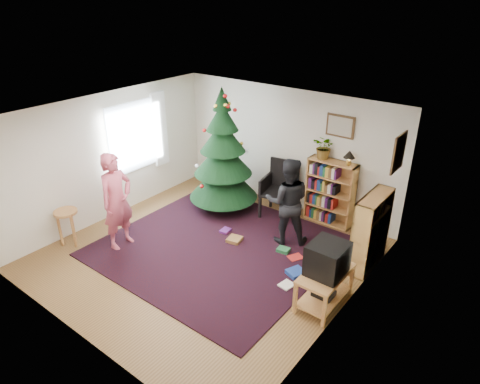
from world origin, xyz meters
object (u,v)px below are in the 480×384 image
Objects in this scene: stool at (67,219)px; crt_tv at (327,259)px; armchair at (282,186)px; person_standing at (117,201)px; christmas_tree at (223,161)px; bookshelf_back at (330,192)px; tv_stand at (325,285)px; person_by_chair at (288,202)px; table_lamp at (349,155)px; bookshelf_right at (371,231)px; picture_back at (340,126)px; potted_plant at (325,147)px; picture_right at (399,153)px.

crt_tv is at bearing 17.02° from stool.
person_standing is at bearing -130.86° from armchair.
christmas_tree reaches higher than bookshelf_back.
tv_stand is 0.53× the size of person_standing.
christmas_tree is 1.58× the size of person_by_chair.
christmas_tree is at bearing -161.06° from table_lamp.
bookshelf_back is at bearing 115.62° from tv_stand.
bookshelf_right reaches higher than crt_tv.
crt_tv is (1.07, -2.25, 0.12)m from bookshelf_back.
armchair is (-2.01, 1.98, 0.29)m from tv_stand.
person_by_chair is at bearing 140.28° from crt_tv.
picture_back is 0.48m from potted_plant.
christmas_tree is 1.98× the size of bookshelf_right.
person_by_chair reaches higher than bookshelf_right.
potted_plant is 0.50m from table_lamp.
person_standing is (-2.57, -3.04, 0.22)m from bookshelf_back.
crt_tv is (-0.26, -1.66, -1.16)m from picture_right.
potted_plant is at bearing 119.62° from tv_stand.
christmas_tree is at bearing -164.18° from armchair.
bookshelf_back is 1.15× the size of armchair.
tv_stand is at bearing 0.00° from crt_tv.
christmas_tree is 9.13× the size of table_lamp.
person_standing is (-3.90, -2.45, -1.06)m from picture_right.
picture_back reaches higher than bookshelf_back.
person_standing is 4.23m from table_lamp.
picture_right is 0.37× the size of person_by_chair.
christmas_tree is (-2.04, -0.93, -0.88)m from picture_back.
person_standing is at bearing -129.09° from picture_back.
table_lamp is (-0.77, 2.25, 0.70)m from crt_tv.
tv_stand is at bearing 174.80° from bookshelf_right.
christmas_tree is at bearing -16.62° from person_standing.
crt_tv is 0.48× the size of armchair.
stool is 5.21m from table_lamp.
bookshelf_right is 1.53m from table_lamp.
christmas_tree reaches higher than stool.
bookshelf_back is 0.97m from armchair.
table_lamp is at bearing 18.94° from christmas_tree.
stool is 0.42× the size of person_by_chair.
tv_stand is 2.84m from armchair.
picture_right reaches higher than table_lamp.
picture_back reaches higher than potted_plant.
christmas_tree is 3.44m from crt_tv.
christmas_tree is 1.79m from person_by_chair.
picture_right reaches higher than bookshelf_back.
picture_right is at bearing -23.89° from bookshelf_back.
bookshelf_back is (-0.01, -0.14, -1.29)m from picture_back.
picture_back is at bearing 114.20° from tv_stand.
tv_stand is at bearing -54.96° from armchair.
christmas_tree is at bearing 155.01° from crt_tv.
bookshelf_back is (2.03, 0.80, -0.41)m from christmas_tree.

